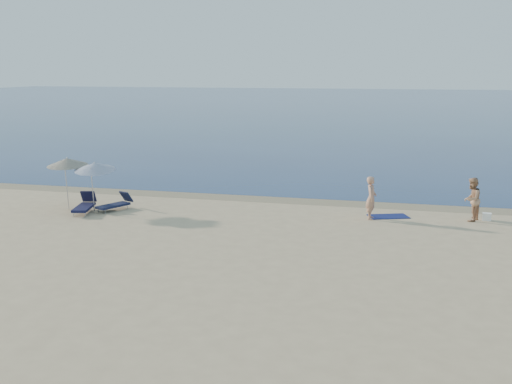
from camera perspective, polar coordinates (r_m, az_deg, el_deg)
sea at (r=109.70m, az=12.35°, el=7.57°), size 240.00×160.00×0.01m
wet_sand_strip at (r=29.76m, az=6.40°, el=-0.91°), size 240.00×1.60×0.00m
person_left at (r=26.59m, az=10.21°, el=-0.52°), size 0.43×0.65×1.76m
person_right at (r=27.26m, az=18.64°, el=-0.63°), size 0.93×1.04×1.77m
beach_towel at (r=27.28m, az=11.68°, el=-2.14°), size 1.83×1.42×0.03m
white_bag at (r=27.71m, az=19.83°, el=-2.08°), size 0.38×0.33×0.30m
umbrella_near at (r=28.21m, az=-14.15°, el=2.20°), size 2.12×2.14×2.27m
umbrella_far at (r=29.11m, az=-16.44°, el=2.58°), size 1.78×1.80×2.35m
lounger_left at (r=28.43m, az=-14.99°, el=-1.16°), size 1.05×1.97×0.83m
lounger_right at (r=28.57m, az=-12.39°, el=-1.04°), size 1.20×1.77×0.75m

